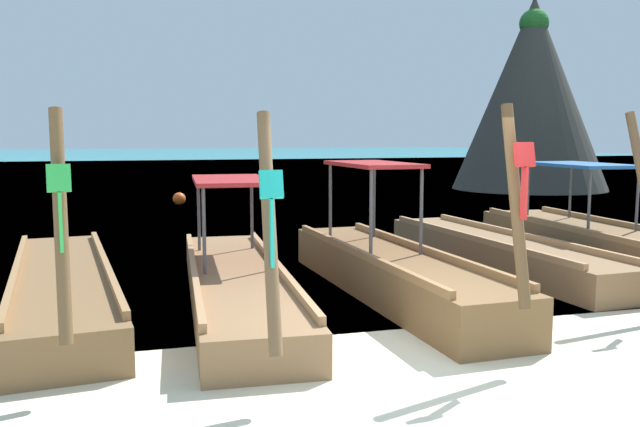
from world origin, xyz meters
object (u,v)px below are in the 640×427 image
at_px(longtail_boat_green_ribbon, 63,287).
at_px(mooring_buoy_near, 179,199).
at_px(longtail_boat_turquoise_ribbon, 236,281).
at_px(longtail_boat_red_ribbon, 392,271).
at_px(karst_rock, 534,98).
at_px(longtail_boat_violet_ribbon, 498,252).
at_px(longtail_boat_orange_ribbon, 605,246).

distance_m(longtail_boat_green_ribbon, mooring_buoy_near, 13.29).
height_order(longtail_boat_green_ribbon, mooring_buoy_near, longtail_boat_green_ribbon).
relative_size(longtail_boat_turquoise_ribbon, mooring_buoy_near, 16.26).
distance_m(longtail_boat_red_ribbon, karst_rock, 21.61).
bearing_deg(mooring_buoy_near, longtail_boat_violet_ribbon, -68.84).
bearing_deg(longtail_boat_turquoise_ribbon, longtail_boat_orange_ribbon, 6.59).
distance_m(longtail_boat_green_ribbon, longtail_boat_orange_ribbon, 9.03).
xyz_separation_m(longtail_boat_red_ribbon, longtail_boat_violet_ribbon, (2.61, 1.46, -0.09)).
xyz_separation_m(longtail_boat_red_ribbon, mooring_buoy_near, (-2.13, 13.69, -0.15)).
distance_m(longtail_boat_turquoise_ribbon, longtail_boat_violet_ribbon, 5.00).
bearing_deg(longtail_boat_orange_ribbon, longtail_boat_turquoise_ribbon, -173.41).
bearing_deg(karst_rock, longtail_boat_turquoise_ribbon, -133.33).
height_order(longtail_boat_violet_ribbon, karst_rock, karst_rock).
relative_size(longtail_boat_green_ribbon, longtail_boat_turquoise_ribbon, 0.96).
xyz_separation_m(longtail_boat_turquoise_ribbon, mooring_buoy_near, (0.11, 13.47, -0.08)).
height_order(longtail_boat_green_ribbon, karst_rock, karst_rock).
bearing_deg(longtail_boat_violet_ribbon, longtail_boat_orange_ribbon, -13.93).
height_order(longtail_boat_turquoise_ribbon, longtail_boat_orange_ribbon, longtail_boat_orange_ribbon).
relative_size(longtail_boat_green_ribbon, mooring_buoy_near, 15.69).
relative_size(longtail_boat_red_ribbon, longtail_boat_orange_ribbon, 0.87).
height_order(longtail_boat_turquoise_ribbon, longtail_boat_red_ribbon, longtail_boat_red_ribbon).
bearing_deg(mooring_buoy_near, longtail_boat_orange_ribbon, -62.51).
distance_m(longtail_boat_red_ribbon, mooring_buoy_near, 13.86).
xyz_separation_m(longtail_boat_turquoise_ribbon, karst_rock, (15.51, 16.45, 3.66)).
bearing_deg(longtail_boat_orange_ribbon, longtail_boat_green_ribbon, -177.67).
bearing_deg(karst_rock, longtail_boat_violet_ribbon, -125.06).
bearing_deg(longtail_boat_red_ribbon, longtail_boat_orange_ribbon, 12.54).
bearing_deg(longtail_boat_red_ribbon, mooring_buoy_near, 98.85).
distance_m(longtail_boat_red_ribbon, longtail_boat_orange_ribbon, 4.59).
bearing_deg(mooring_buoy_near, longtail_boat_green_ribbon, -100.47).
bearing_deg(longtail_boat_green_ribbon, longtail_boat_turquoise_ribbon, -10.06).
height_order(longtail_boat_red_ribbon, mooring_buoy_near, longtail_boat_red_ribbon).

